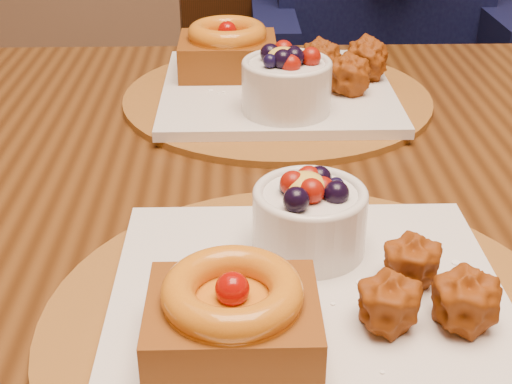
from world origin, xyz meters
TOP-DOWN VIEW (x-y plane):
  - dining_table at (-0.11, 0.08)m, footprint 1.60×0.90m
  - place_setting_near at (-0.12, -0.14)m, footprint 0.38×0.38m
  - place_setting_far at (-0.12, 0.29)m, footprint 0.38×0.38m
  - chair_far at (-0.04, 0.72)m, footprint 0.49×0.49m

SIDE VIEW (x-z plane):
  - chair_far at x=-0.04m, z-range 0.05..0.91m
  - dining_table at x=-0.11m, z-range 0.30..1.06m
  - place_setting_near at x=-0.12m, z-range 0.74..0.82m
  - place_setting_far at x=-0.12m, z-range 0.74..0.83m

